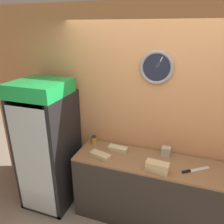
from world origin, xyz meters
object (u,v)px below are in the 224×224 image
Objects in this scene: beverage_cooler at (49,138)px; chefs_knife at (192,170)px; sandwich_flat_right at (118,149)px; condiment_jar at (94,140)px; napkin_dispenser at (166,152)px; sandwich_stack_bottom at (157,169)px; sandwich_stack_middle at (157,165)px; sandwich_flat_left at (100,155)px.

beverage_cooler reaches higher than chefs_knife.
beverage_cooler is 6.98× the size of sandwich_flat_right.
condiment_jar is 0.91× the size of napkin_dispenser.
napkin_dispenser is at bearing 8.07° from beverage_cooler.
sandwich_flat_right is 0.62m from napkin_dispenser.
sandwich_stack_bottom is 1.04× the size of sandwich_flat_right.
sandwich_stack_middle is 0.71m from sandwich_flat_left.
sandwich_flat_right is (-0.55, 0.28, -0.06)m from sandwich_stack_middle.
sandwich_flat_left is 2.39× the size of napkin_dispenser.
sandwich_stack_bottom is 0.06m from sandwich_stack_middle.
napkin_dispenser reaches higher than condiment_jar.
sandwich_stack_bottom is (1.50, -0.14, -0.06)m from beverage_cooler.
sandwich_stack_bottom is at bearing -27.05° from sandwich_flat_right.
sandwich_stack_middle reaches higher than chefs_knife.
napkin_dispenser is (0.76, 0.31, 0.03)m from sandwich_flat_left.
sandwich_stack_bottom is 0.94× the size of sandwich_flat_left.
sandwich_stack_middle is (0.00, 0.00, 0.06)m from sandwich_stack_bottom.
sandwich_flat_left is 0.28m from sandwich_flat_right.
sandwich_flat_right is at bearing 152.95° from sandwich_stack_middle.
sandwich_flat_right is at bearing 171.04° from chefs_knife.
beverage_cooler reaches higher than sandwich_flat_left.
chefs_knife is at bearing -0.07° from beverage_cooler.
condiment_jar reaches higher than chefs_knife.
chefs_knife is at bearing -34.98° from napkin_dispenser.
napkin_dispenser is (1.56, 0.22, -0.03)m from beverage_cooler.
sandwich_flat_left is 1.11× the size of sandwich_flat_right.
beverage_cooler is at bearing -159.07° from condiment_jar.
condiment_jar is at bearing 170.39° from chefs_knife.
sandwich_stack_middle is 0.63m from sandwich_flat_right.
condiment_jar is (-0.93, 0.36, -0.03)m from sandwich_stack_middle.
sandwich_stack_bottom is 2.45× the size of condiment_jar.
sandwich_stack_middle is at bearing -27.05° from sandwich_flat_right.
napkin_dispenser reaches higher than sandwich_flat_right.
chefs_knife is 1.32m from condiment_jar.
sandwich_stack_middle is 1.02× the size of sandwich_flat_right.
beverage_cooler is 1.57m from napkin_dispenser.
beverage_cooler is 6.72× the size of sandwich_stack_bottom.
condiment_jar reaches higher than sandwich_flat_right.
chefs_knife is (0.37, 0.14, -0.02)m from sandwich_stack_bottom.
sandwich_stack_middle reaches higher than sandwich_stack_bottom.
sandwich_stack_bottom is 0.37m from napkin_dispenser.
sandwich_stack_bottom is 0.62m from sandwich_flat_right.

